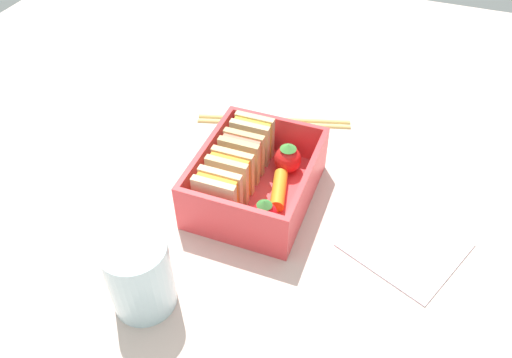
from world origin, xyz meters
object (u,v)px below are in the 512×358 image
Objects in this scene: strawberry_far_left at (288,159)px; chopstick_pair at (274,120)px; sandwich_left at (218,196)px; folded_napkin at (405,244)px; strawberry_left at (264,213)px; carrot_stick_far_left at (279,190)px; sandwich_center at (242,157)px; sandwich_center_right at (252,139)px; sandwich_center_left at (230,176)px; drinking_glass at (140,275)px.

chopstick_pair is (9.59, 4.94, -2.56)cm from strawberry_far_left.
sandwich_left is 20.05cm from folded_napkin.
chopstick_pair is (18.85, 0.31, -3.57)cm from sandwich_left.
strawberry_left is at bearing 102.64° from folded_napkin.
carrot_stick_far_left is at bearing -174.31° from strawberry_far_left.
sandwich_center is at bearing 119.28° from strawberry_far_left.
sandwich_center is at bearing 180.00° from sandwich_center_right.
strawberry_left reaches higher than folded_napkin.
strawberry_far_left is at bearing -38.01° from sandwich_center_left.
sandwich_center_right reaches higher than strawberry_far_left.
strawberry_left reaches higher than carrot_stick_far_left.
folded_napkin is (3.23, -14.39, -2.50)cm from strawberry_left.
carrot_stick_far_left reaches higher than chopstick_pair.
strawberry_far_left is at bearing 5.69° from carrot_stick_far_left.
drinking_glass is at bearing 175.82° from chopstick_pair.
drinking_glass reaches higher than strawberry_far_left.
carrot_stick_far_left is (5.02, -5.05, -1.94)cm from sandwich_left.
sandwich_center is 8.01cm from strawberry_left.
sandwich_center is (3.33, 0.00, 0.00)cm from sandwich_center_left.
sandwich_center_left reaches higher than strawberry_left.
carrot_stick_far_left is at bearing -24.66° from drinking_glass.
drinking_glass is 0.75× the size of folded_napkin.
sandwich_left and sandwich_center have the same top height.
drinking_glass is at bearing 148.01° from strawberry_left.
sandwich_center_left is 15.93cm from chopstick_pair.
strawberry_left is 0.63× the size of carrot_stick_far_left.
strawberry_left is 19.24cm from chopstick_pair.
sandwich_center_right reaches higher than carrot_stick_far_left.
sandwich_center is 5.66cm from carrot_stick_far_left.
drinking_glass is (-30.34, 2.22, 3.59)cm from chopstick_pair.
sandwich_center is at bearing -178.55° from chopstick_pair.
strawberry_far_left reaches higher than folded_napkin.
strawberry_far_left reaches higher than carrot_stick_far_left.
chopstick_pair is at bearing 1.14° from sandwich_center_left.
sandwich_left is 1.62× the size of strawberry_left.
sandwich_left is 6.66cm from sandwich_center.
strawberry_left is 4.59cm from carrot_stick_far_left.
drinking_glass is (-11.49, 2.53, 0.02)cm from sandwich_left.
sandwich_left is 0.69× the size of drinking_glass.
sandwich_center_left and sandwich_center_right have the same top height.
drinking_glass is at bearing 124.81° from folded_napkin.
sandwich_center_left is at bearing 141.99° from strawberry_far_left.
strawberry_far_left is (4.24, 0.42, 0.93)cm from carrot_stick_far_left.
strawberry_left is 8.78cm from strawberry_far_left.
carrot_stick_far_left is 14.92cm from chopstick_pair.
sandwich_center_left is (3.33, 0.00, 0.00)cm from sandwich_left.
chopstick_pair is (18.36, 5.27, -2.35)cm from strawberry_left.
sandwich_center_right is 1.44× the size of strawberry_far_left.
carrot_stick_far_left is at bearing -107.98° from sandwich_center.
sandwich_center_left is 1.00× the size of sandwich_center_right.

